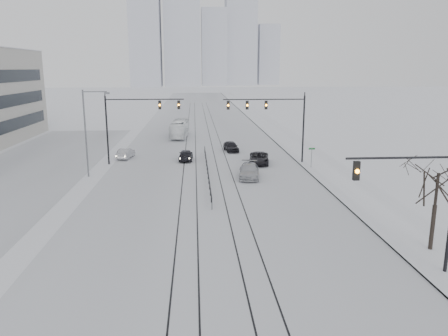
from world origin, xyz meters
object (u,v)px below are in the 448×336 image
sedan_nb_front (259,158)px  sedan_nb_right (249,171)px  bare_tree (438,181)px  traffic_mast_near (425,195)px  sedan_sb_inner (186,155)px  box_truck (180,129)px  sedan_sb_outer (126,153)px  sedan_nb_far (231,146)px

sedan_nb_front → sedan_nb_right: bearing=-98.5°
bare_tree → sedan_nb_right: size_ratio=1.23×
traffic_mast_near → bare_tree: (2.41, 3.00, -0.07)m
traffic_mast_near → sedan_nb_front: traffic_mast_near is taller
bare_tree → sedan_nb_front: 27.10m
sedan_nb_front → sedan_sb_inner: bearing=172.0°
sedan_nb_front → box_truck: size_ratio=0.49×
sedan_sb_outer → sedan_nb_right: size_ratio=0.78×
sedan_nb_far → box_truck: bearing=111.2°
sedan_nb_front → sedan_nb_far: bearing=116.1°
bare_tree → sedan_sb_inner: size_ratio=1.51×
traffic_mast_near → sedan_sb_outer: size_ratio=1.81×
sedan_nb_far → sedan_nb_right: bearing=-95.6°
sedan_sb_inner → sedan_nb_right: 11.34m
sedan_sb_inner → sedan_nb_far: size_ratio=1.01×
bare_tree → traffic_mast_near: bearing=-128.8°
traffic_mast_near → box_truck: size_ratio=0.71×
sedan_nb_right → box_truck: (-8.04, 28.00, 0.66)m
sedan_sb_outer → sedan_nb_far: size_ratio=0.97×
sedan_nb_front → box_truck: (-10.03, 21.42, 0.71)m
sedan_nb_right → sedan_sb_outer: bearing=150.4°
sedan_nb_front → sedan_nb_right: size_ratio=0.98×
box_truck → sedan_nb_front: bearing=119.4°
sedan_nb_right → sedan_nb_far: sedan_nb_right is taller
sedan_sb_inner → sedan_nb_front: size_ratio=0.84×
traffic_mast_near → sedan_nb_right: traffic_mast_near is taller
sedan_sb_inner → traffic_mast_near: bearing=115.2°
sedan_nb_far → box_truck: box_truck is taller
sedan_sb_inner → bare_tree: bearing=121.2°
sedan_nb_right → sedan_sb_inner: bearing=134.0°
sedan_sb_outer → sedan_nb_front: size_ratio=0.80×
sedan_sb_inner → sedan_nb_right: (6.72, -9.14, 0.03)m
bare_tree → sedan_sb_outer: bare_tree is taller
sedan_nb_right → box_truck: 29.14m
sedan_sb_inner → box_truck: 18.92m
sedan_nb_front → sedan_nb_right: 6.88m
bare_tree → box_truck: 50.38m
bare_tree → box_truck: (-16.95, 47.34, -3.11)m
sedan_sb_inner → sedan_nb_far: sedan_sb_inner is taller
traffic_mast_near → sedan_sb_outer: (-20.79, 33.24, -3.92)m
box_truck → sedan_sb_inner: bearing=98.3°
sedan_sb_outer → traffic_mast_near: bearing=130.9°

